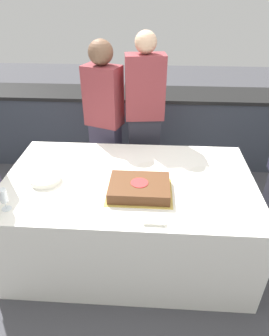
# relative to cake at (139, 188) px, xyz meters

# --- Properties ---
(ground_plane) EXTENTS (14.00, 14.00, 0.00)m
(ground_plane) POSITION_rel_cake_xyz_m (-0.09, 0.17, -0.81)
(ground_plane) COLOR #424247
(back_counter) EXTENTS (4.40, 0.58, 0.92)m
(back_counter) POSITION_rel_cake_xyz_m (-0.09, 1.82, -0.35)
(back_counter) COLOR #333842
(back_counter) RESTS_ON ground_plane
(dining_table) EXTENTS (1.95, 1.15, 0.76)m
(dining_table) POSITION_rel_cake_xyz_m (-0.09, 0.17, -0.42)
(dining_table) COLOR white
(dining_table) RESTS_ON ground_plane
(cake) EXTENTS (0.47, 0.36, 0.09)m
(cake) POSITION_rel_cake_xyz_m (0.00, 0.00, 0.00)
(cake) COLOR gold
(cake) RESTS_ON dining_table
(plate_stack) EXTENTS (0.23, 0.23, 0.04)m
(plate_stack) POSITION_rel_cake_xyz_m (-0.72, 0.09, -0.02)
(plate_stack) COLOR white
(plate_stack) RESTS_ON dining_table
(wine_glass) EXTENTS (0.07, 0.07, 0.16)m
(wine_glass) POSITION_rel_cake_xyz_m (-0.88, -0.24, 0.06)
(wine_glass) COLOR white
(wine_glass) RESTS_ON dining_table
(side_plate_near_cake) EXTENTS (0.21, 0.21, 0.00)m
(side_plate_near_cake) POSITION_rel_cake_xyz_m (0.07, 0.33, -0.04)
(side_plate_near_cake) COLOR white
(side_plate_near_cake) RESTS_ON dining_table
(side_plate_right_edge) EXTENTS (0.21, 0.21, 0.00)m
(side_plate_right_edge) POSITION_rel_cake_xyz_m (0.49, 0.28, -0.04)
(side_plate_right_edge) COLOR white
(side_plate_right_edge) RESTS_ON dining_table
(utensil_pile) EXTENTS (0.14, 0.08, 0.02)m
(utensil_pile) POSITION_rel_cake_xyz_m (0.11, -0.31, -0.03)
(utensil_pile) COLOR white
(utensil_pile) RESTS_ON dining_table
(person_cutting_cake) EXTENTS (0.38, 0.24, 1.73)m
(person_cutting_cake) POSITION_rel_cake_xyz_m (-0.00, 0.97, 0.09)
(person_cutting_cake) COLOR #282833
(person_cutting_cake) RESTS_ON ground_plane
(person_standing_back) EXTENTS (0.39, 0.31, 1.65)m
(person_standing_back) POSITION_rel_cake_xyz_m (-0.39, 0.97, 0.07)
(person_standing_back) COLOR #383347
(person_standing_back) RESTS_ON ground_plane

